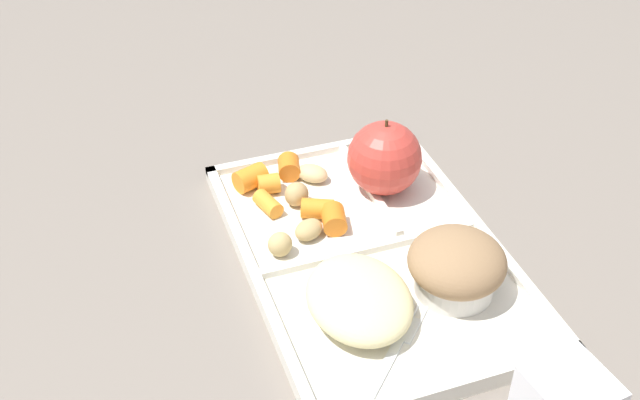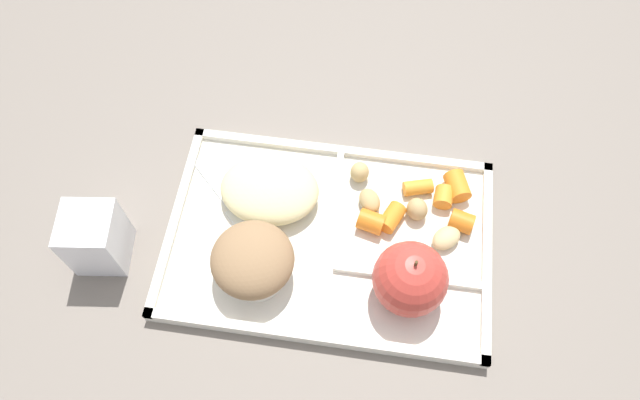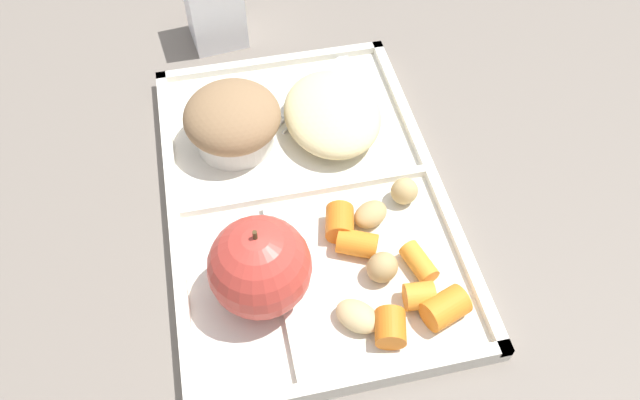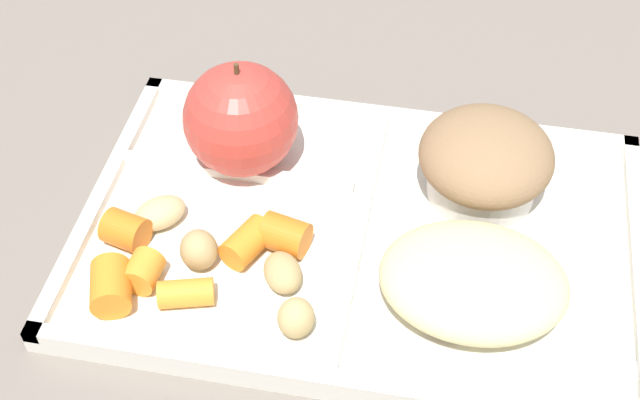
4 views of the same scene
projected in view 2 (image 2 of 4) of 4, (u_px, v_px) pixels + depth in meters
The scene contains 21 objects.
ground at pixel (329, 241), 0.74m from camera, with size 6.00×6.00×0.00m, color slate.
lunch_tray at pixel (329, 239), 0.73m from camera, with size 0.39×0.26×0.02m.
green_apple at pixel (410, 279), 0.66m from camera, with size 0.08×0.08×0.09m.
bran_muffin at pixel (253, 261), 0.68m from camera, with size 0.10×0.10×0.06m.
carrot_slice_back at pixel (371, 222), 0.73m from camera, with size 0.03×0.03×0.03m, color orange.
carrot_slice_diagonal at pixel (418, 187), 0.75m from camera, with size 0.02×0.02×0.04m, color orange.
carrot_slice_large at pixel (392, 217), 0.73m from camera, with size 0.02×0.02×0.04m, color orange.
carrot_slice_tilted at pixel (461, 221), 0.73m from camera, with size 0.03×0.03×0.03m, color orange.
carrot_slice_near_corner at pixel (444, 197), 0.74m from camera, with size 0.02×0.02×0.02m, color orange.
carrot_slice_edge at pixel (457, 186), 0.75m from camera, with size 0.03×0.03×0.04m, color orange.
potato_chunk_small at pixel (446, 238), 0.72m from camera, with size 0.04×0.03×0.02m, color tan.
potato_chunk_golden at pixel (370, 201), 0.74m from camera, with size 0.03×0.02×0.02m, color tan.
potato_chunk_wedge at pixel (417, 209), 0.73m from camera, with size 0.03×0.03×0.03m, color tan.
potato_chunk_large at pixel (360, 172), 0.76m from camera, with size 0.03×0.02×0.03m, color tan.
egg_noodle_pile at pixel (270, 190), 0.74m from camera, with size 0.12×0.10×0.04m, color beige.
meatball_side at pixel (266, 186), 0.75m from camera, with size 0.03×0.03×0.03m, color #755B4C.
meatball_center at pixel (278, 200), 0.73m from camera, with size 0.03×0.03×0.03m, color brown.
meatball_front at pixel (270, 185), 0.74m from camera, with size 0.04×0.04×0.04m, color brown.
meatball_back at pixel (283, 176), 0.75m from camera, with size 0.04×0.04×0.04m, color brown.
plastic_fork at pixel (227, 202), 0.75m from camera, with size 0.12×0.12×0.00m.
milk_carton at pixel (96, 238), 0.69m from camera, with size 0.06×0.06×0.09m, color white.
Camera 2 is at (-0.03, 0.30, 0.68)m, focal length 33.42 mm.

